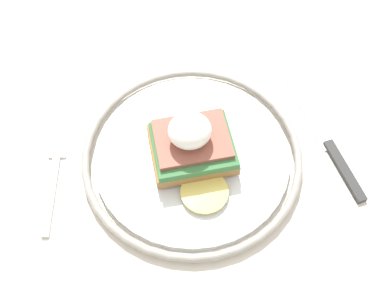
# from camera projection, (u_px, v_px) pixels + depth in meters

# --- Properties ---
(dining_table) EXTENTS (1.01, 0.65, 0.76)m
(dining_table) POSITION_uv_depth(u_px,v_px,m) (204.00, 221.00, 0.71)
(dining_table) COLOR beige
(dining_table) RESTS_ON ground_plane
(plate) EXTENTS (0.27, 0.27, 0.02)m
(plate) POSITION_uv_depth(u_px,v_px,m) (192.00, 155.00, 0.60)
(plate) COLOR silver
(plate) RESTS_ON dining_table
(sandwich) EXTENTS (0.10, 0.13, 0.07)m
(sandwich) POSITION_uv_depth(u_px,v_px,m) (192.00, 144.00, 0.57)
(sandwich) COLOR #9E703D
(sandwich) RESTS_ON plate
(fork) EXTENTS (0.04, 0.14, 0.00)m
(fork) POSITION_uv_depth(u_px,v_px,m) (54.00, 176.00, 0.59)
(fork) COLOR silver
(fork) RESTS_ON dining_table
(knife) EXTENTS (0.04, 0.20, 0.01)m
(knife) POSITION_uv_depth(u_px,v_px,m) (329.00, 144.00, 0.61)
(knife) COLOR #2D2D2D
(knife) RESTS_ON dining_table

